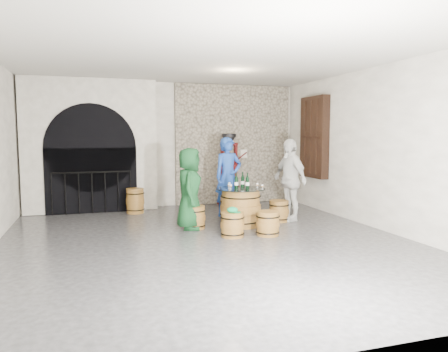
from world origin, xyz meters
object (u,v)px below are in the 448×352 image
object	(u,v)px
barrel_stool_far	(230,207)
wine_bottle_center	(247,182)
barrel_stool_near_left	(232,225)
person_green	(189,189)
barrel_stool_left	(195,217)
wine_bottle_left	(236,182)
person_blue	(228,177)
wine_bottle_right	(243,181)
barrel_stool_right	(279,211)
barrel_table	(241,207)
person_white	(290,180)
barrel_stool_near_right	(268,223)
corking_press	(229,164)
side_barrel	(135,201)

from	to	relation	value
barrel_stool_far	wine_bottle_center	distance (m)	1.27
barrel_stool_near_left	person_green	xyz separation A→B (m)	(-0.60, 0.89, 0.58)
barrel_stool_left	wine_bottle_left	distance (m)	1.10
person_blue	wine_bottle_right	bearing A→B (deg)	-98.44
wine_bottle_left	person_green	bearing A→B (deg)	176.51
person_green	barrel_stool_right	bearing A→B (deg)	-69.02
barrel_table	wine_bottle_left	bearing A→B (deg)	-170.75
barrel_stool_left	person_white	bearing A→B (deg)	5.31
wine_bottle_left	barrel_stool_left	bearing A→B (deg)	176.38
barrel_stool_left	person_white	size ratio (longest dim) A/B	0.25
barrel_table	wine_bottle_left	distance (m)	0.53
wine_bottle_center	wine_bottle_right	xyz separation A→B (m)	(-0.01, 0.25, 0.00)
barrel_table	barrel_stool_near_left	xyz separation A→B (m)	(-0.46, -0.84, -0.16)
wine_bottle_right	wine_bottle_center	bearing A→B (deg)	-87.20
barrel_stool_near_right	barrel_stool_near_left	distance (m)	0.67
barrel_stool_near_left	person_green	size ratio (longest dim) A/B	0.28
barrel_table	barrel_stool_far	world-z (taller)	barrel_table
wine_bottle_left	wine_bottle_right	xyz separation A→B (m)	(0.19, 0.15, 0.00)
person_green	wine_bottle_left	xyz separation A→B (m)	(0.96, -0.06, 0.10)
barrel_stool_near_right	person_blue	xyz separation A→B (m)	(-0.12, 2.03, 0.68)
barrel_stool_left	wine_bottle_center	size ratio (longest dim) A/B	1.39
wine_bottle_center	person_green	bearing A→B (deg)	172.22
person_blue	corking_press	xyz separation A→B (m)	(0.51, 1.51, 0.20)
barrel_stool_near_left	barrel_stool_near_right	bearing A→B (deg)	-8.23
side_barrel	wine_bottle_center	bearing A→B (deg)	-47.34
barrel_stool_near_right	wine_bottle_center	world-z (taller)	wine_bottle_center
barrel_stool_near_left	person_blue	size ratio (longest dim) A/B	0.25
corking_press	wine_bottle_right	bearing A→B (deg)	-109.41
barrel_stool_near_right	wine_bottle_left	size ratio (longest dim) A/B	1.39
barrel_stool_near_left	barrel_stool_far	bearing A→B (deg)	73.53
barrel_stool_near_right	person_blue	distance (m)	2.15
barrel_stool_right	corking_press	xyz separation A→B (m)	(-0.34, 2.42, 0.88)
person_blue	wine_bottle_left	size ratio (longest dim) A/B	5.55
barrel_stool_far	person_blue	xyz separation A→B (m)	(0.01, 0.14, 0.68)
barrel_stool_near_right	barrel_stool_near_left	world-z (taller)	same
barrel_table	side_barrel	size ratio (longest dim) A/B	1.69
barrel_table	person_blue	distance (m)	1.21
barrel_stool_right	side_barrel	world-z (taller)	side_barrel
barrel_stool_right	barrel_stool_far	bearing A→B (deg)	138.39
wine_bottle_left	side_barrel	size ratio (longest dim) A/B	0.55
wine_bottle_right	side_barrel	bearing A→B (deg)	135.89
wine_bottle_center	side_barrel	bearing A→B (deg)	132.66
corking_press	barrel_stool_left	bearing A→B (deg)	-129.01
barrel_stool_left	person_green	distance (m)	0.59
person_white	side_barrel	bearing A→B (deg)	-130.91
barrel_stool_near_right	person_white	size ratio (longest dim) A/B	0.25
barrel_table	barrel_stool_right	distance (m)	0.97
person_blue	barrel_stool_left	bearing A→B (deg)	-143.37
barrel_stool_far	person_green	world-z (taller)	person_green
wine_bottle_left	side_barrel	distance (m)	2.85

